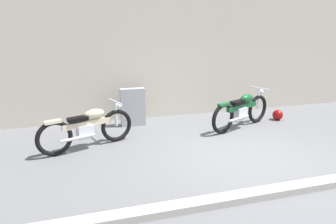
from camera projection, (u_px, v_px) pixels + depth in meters
ground_plane at (245, 157)px, 6.20m from camera, size 40.00×40.00×0.00m
building_wall at (190, 58)px, 8.92m from camera, size 18.00×0.30×3.44m
curb_strip at (290, 189)px, 4.88m from camera, size 18.00×0.24×0.12m
stone_marker at (133, 107)px, 8.06m from camera, size 0.66×0.21×1.03m
helmet at (278, 115)px, 8.64m from camera, size 0.30×0.30×0.30m
motorcycle_green at (242, 110)px, 7.90m from camera, size 2.09×1.06×1.00m
motorcycle_cream at (88, 128)px, 6.56m from camera, size 2.09×0.95×0.98m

